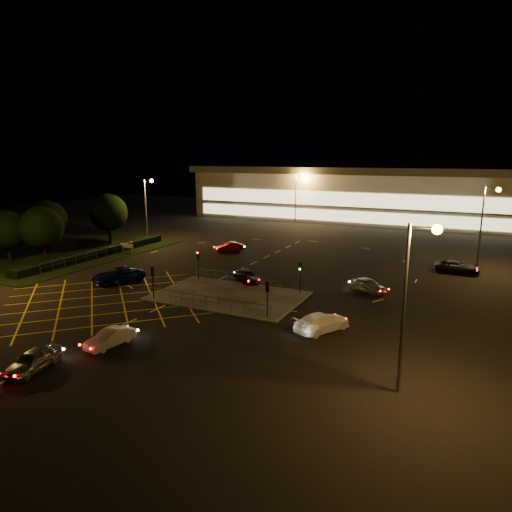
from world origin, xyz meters
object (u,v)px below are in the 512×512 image
at_px(car_near_silver, 33,360).
at_px(car_circ_red, 229,247).
at_px(car_left_blue, 118,275).
at_px(car_east_grey, 457,267).
at_px(signal_nw, 198,259).
at_px(signal_ne, 300,271).
at_px(car_queue_white, 110,338).
at_px(signal_se, 267,292).
at_px(car_right_silver, 368,285).
at_px(car_approach_white, 322,322).
at_px(car_far_dkgrey, 247,276).
at_px(signal_sw, 153,276).

height_order(car_near_silver, car_circ_red, car_near_silver).
height_order(car_left_blue, car_east_grey, car_left_blue).
height_order(signal_nw, signal_ne, same).
bearing_deg(car_queue_white, signal_se, 60.28).
relative_size(car_queue_white, car_right_silver, 0.94).
bearing_deg(signal_nw, car_approach_white, -27.08).
xyz_separation_m(signal_nw, car_far_dkgrey, (5.22, 1.52, -1.73)).
bearing_deg(car_queue_white, car_left_blue, 138.28).
bearing_deg(car_left_blue, car_east_grey, 55.48).
bearing_deg(signal_se, car_approach_white, 171.76).
relative_size(signal_ne, car_left_blue, 0.55).
relative_size(signal_nw, car_queue_white, 0.83).
distance_m(car_far_dkgrey, car_east_grey, 25.06).
relative_size(signal_sw, car_circ_red, 0.78).
height_order(car_near_silver, car_far_dkgrey, car_near_silver).
bearing_deg(car_left_blue, signal_se, 14.36).
height_order(signal_ne, car_approach_white, signal_ne).
relative_size(signal_se, car_approach_white, 0.63).
height_order(signal_sw, signal_se, same).
bearing_deg(car_circ_red, signal_sw, -37.99).
bearing_deg(car_east_grey, car_circ_red, 90.78).
xyz_separation_m(signal_nw, car_approach_white, (17.05, -8.72, -1.65)).
distance_m(car_left_blue, car_far_dkgrey, 14.06).
relative_size(car_right_silver, car_approach_white, 0.82).
bearing_deg(car_left_blue, car_right_silver, 41.98).
relative_size(signal_ne, car_queue_white, 0.83).
bearing_deg(car_approach_white, car_far_dkgrey, -12.51).
bearing_deg(car_east_grey, signal_ne, 138.06).
height_order(car_far_dkgrey, car_circ_red, car_circ_red).
height_order(car_left_blue, car_right_silver, car_left_blue).
height_order(car_queue_white, car_circ_red, car_circ_red).
distance_m(car_near_silver, car_far_dkgrey, 24.99).
distance_m(signal_ne, car_east_grey, 21.01).
bearing_deg(car_circ_red, signal_nw, -32.54).
distance_m(car_near_silver, car_queue_white, 5.37).
height_order(car_near_silver, car_queue_white, car_near_silver).
bearing_deg(signal_ne, car_near_silver, -112.47).
relative_size(car_near_silver, car_east_grey, 0.81).
xyz_separation_m(signal_se, car_right_silver, (6.09, 11.56, -1.68)).
bearing_deg(car_circ_red, car_right_silver, 14.14).
distance_m(signal_se, car_queue_white, 13.07).
bearing_deg(car_left_blue, car_approach_white, 14.67).
distance_m(car_far_dkgrey, car_right_silver, 13.03).
height_order(car_left_blue, car_far_dkgrey, car_left_blue).
relative_size(car_far_dkgrey, car_circ_red, 1.07).
distance_m(signal_ne, car_far_dkgrey, 7.16).
distance_m(signal_nw, car_far_dkgrey, 5.71).
xyz_separation_m(signal_se, car_approach_white, (5.05, -0.73, -1.65)).
relative_size(signal_nw, car_left_blue, 0.55).
distance_m(car_left_blue, car_circ_red, 19.95).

